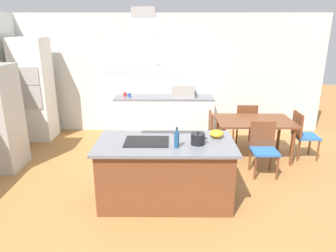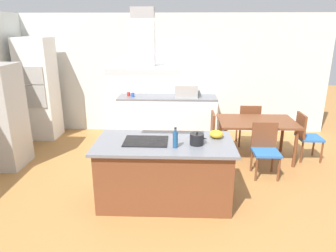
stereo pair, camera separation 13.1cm
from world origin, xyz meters
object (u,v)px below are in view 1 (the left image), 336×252
object	(u,v)px
chair_at_right_end	(302,132)
coffee_mug_blue	(129,95)
dining_table	(254,124)
chair_at_left_end	(205,132)
olive_oil_bottle	(177,139)
chair_facing_island	(263,145)
cooktop	(147,141)
range_hood	(145,52)
chair_facing_back_wall	(245,122)
mixing_bowl	(217,134)
wall_oven_stack	(34,90)
tea_kettle	(198,139)
coffee_mug_red	(125,94)
countertop_microwave	(183,91)

from	to	relation	value
chair_at_right_end	coffee_mug_blue	bearing A→B (deg)	159.64
coffee_mug_blue	dining_table	xyz separation A→B (m)	(2.49, -1.26, -0.28)
dining_table	chair_at_left_end	bearing A→B (deg)	180.00
chair_at_right_end	chair_at_left_end	bearing A→B (deg)	180.00
coffee_mug_blue	dining_table	size ratio (longest dim) A/B	0.06
olive_oil_bottle	chair_facing_island	world-z (taller)	olive_oil_bottle
cooktop	coffee_mug_blue	bearing A→B (deg)	101.96
chair_facing_island	range_hood	world-z (taller)	range_hood
dining_table	chair_at_left_end	distance (m)	0.93
olive_oil_bottle	chair_at_left_end	distance (m)	1.93
olive_oil_bottle	chair_facing_back_wall	size ratio (longest dim) A/B	0.31
coffee_mug_blue	chair_at_right_end	size ratio (longest dim) A/B	0.10
mixing_bowl	chair_at_left_end	size ratio (longest dim) A/B	0.22
olive_oil_bottle	wall_oven_stack	xyz separation A→B (m)	(-3.05, 2.85, 0.08)
cooktop	wall_oven_stack	size ratio (longest dim) A/B	0.27
cooktop	tea_kettle	size ratio (longest dim) A/B	2.49
tea_kettle	dining_table	bearing A→B (deg)	53.94
coffee_mug_red	countertop_microwave	bearing A→B (deg)	-1.27
chair_facing_island	tea_kettle	bearing A→B (deg)	-140.70
cooktop	chair_facing_island	distance (m)	2.13
dining_table	chair_facing_back_wall	size ratio (longest dim) A/B	1.57
olive_oil_bottle	coffee_mug_blue	distance (m)	3.20
mixing_bowl	wall_oven_stack	xyz separation A→B (m)	(-3.63, 2.45, 0.15)
chair_facing_island	chair_facing_back_wall	bearing A→B (deg)	90.00
wall_oven_stack	chair_facing_back_wall	world-z (taller)	wall_oven_stack
chair_facing_back_wall	chair_facing_island	xyz separation A→B (m)	(0.00, -1.33, 0.00)
olive_oil_bottle	coffee_mug_red	bearing A→B (deg)	109.67
olive_oil_bottle	dining_table	world-z (taller)	olive_oil_bottle
countertop_microwave	mixing_bowl	bearing A→B (deg)	-81.96
chair_at_right_end	chair_facing_island	xyz separation A→B (m)	(-0.92, -0.67, 0.00)
chair_facing_back_wall	chair_at_right_end	size ratio (longest dim) A/B	1.00
countertop_microwave	chair_facing_back_wall	distance (m)	1.54
countertop_microwave	coffee_mug_red	bearing A→B (deg)	178.73
olive_oil_bottle	coffee_mug_blue	xyz separation A→B (m)	(-1.01, 3.03, -0.07)
tea_kettle	coffee_mug_red	world-z (taller)	tea_kettle
dining_table	chair_at_right_end	size ratio (longest dim) A/B	1.57
tea_kettle	coffee_mug_red	distance (m)	3.30
countertop_microwave	dining_table	size ratio (longest dim) A/B	0.36
countertop_microwave	wall_oven_stack	size ratio (longest dim) A/B	0.23
chair_facing_back_wall	chair_facing_island	bearing A→B (deg)	-90.00
range_hood	chair_at_left_end	bearing A→B (deg)	58.03
tea_kettle	mixing_bowl	xyz separation A→B (m)	(0.29, 0.27, -0.02)
coffee_mug_red	dining_table	bearing A→B (deg)	-27.33
mixing_bowl	chair_at_left_end	xyz separation A→B (m)	(-0.01, 1.37, -0.45)
mixing_bowl	coffee_mug_red	distance (m)	3.20
tea_kettle	wall_oven_stack	world-z (taller)	wall_oven_stack
chair_facing_island	olive_oil_bottle	bearing A→B (deg)	-143.37
countertop_microwave	wall_oven_stack	world-z (taller)	wall_oven_stack
chair_facing_back_wall	range_hood	world-z (taller)	range_hood
chair_at_right_end	chair_facing_island	world-z (taller)	same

